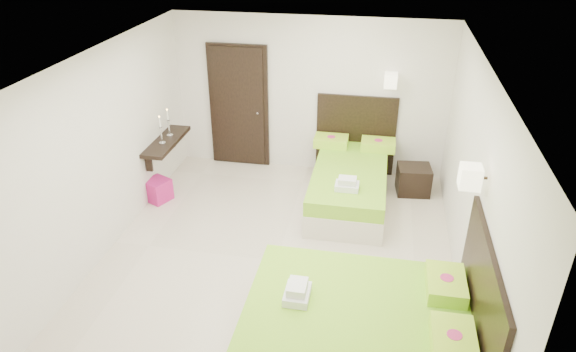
% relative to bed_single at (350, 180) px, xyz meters
% --- Properties ---
extents(floor, '(5.50, 5.50, 0.00)m').
position_rel_bed_single_xyz_m(floor, '(-0.80, -1.75, -0.33)').
color(floor, beige).
rests_on(floor, ground).
extents(bed_single, '(1.31, 2.19, 1.81)m').
position_rel_bed_single_xyz_m(bed_single, '(0.00, 0.00, 0.00)').
color(bed_single, beige).
rests_on(bed_single, ground).
extents(bed_double, '(2.26, 1.92, 1.87)m').
position_rel_bed_single_xyz_m(bed_double, '(0.41, -3.06, 0.00)').
color(bed_double, beige).
rests_on(bed_double, ground).
extents(nightstand, '(0.55, 0.50, 0.45)m').
position_rel_bed_single_xyz_m(nightstand, '(0.98, 0.42, -0.11)').
color(nightstand, black).
rests_on(nightstand, ground).
extents(ottoman, '(0.45, 0.45, 0.34)m').
position_rel_bed_single_xyz_m(ottoman, '(-2.93, -0.56, -0.16)').
color(ottoman, '#A3155F').
rests_on(ottoman, ground).
extents(door, '(1.02, 0.15, 2.14)m').
position_rel_bed_single_xyz_m(door, '(-2.00, 0.94, 0.72)').
color(door, black).
rests_on(door, ground).
extents(console_shelf, '(0.35, 1.20, 0.78)m').
position_rel_bed_single_xyz_m(console_shelf, '(-2.88, -0.15, 0.48)').
color(console_shelf, black).
rests_on(console_shelf, ground).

